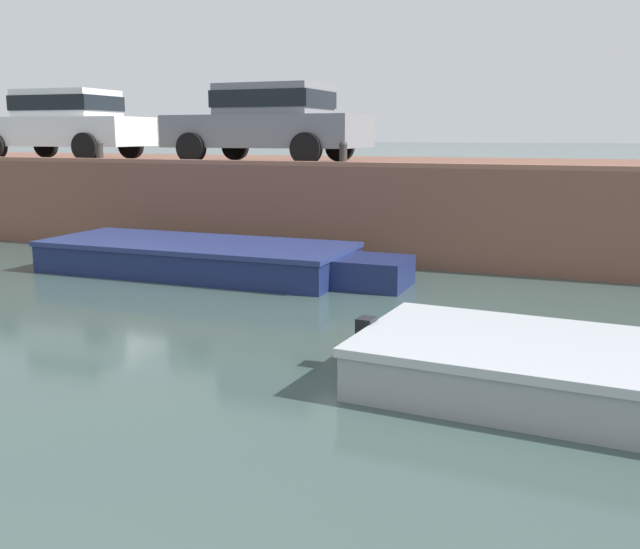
# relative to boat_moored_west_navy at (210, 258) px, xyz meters

# --- Properties ---
(ground_plane) EXTENTS (400.00, 400.00, 0.00)m
(ground_plane) POSITION_rel_boat_moored_west_navy_xyz_m (3.84, -3.80, -0.26)
(ground_plane) COLOR #384C47
(far_quay_wall) EXTENTS (60.00, 6.00, 1.74)m
(far_quay_wall) POSITION_rel_boat_moored_west_navy_xyz_m (3.84, 4.69, 0.61)
(far_quay_wall) COLOR brown
(far_quay_wall) RESTS_ON ground
(far_wall_coping) EXTENTS (60.00, 0.24, 0.08)m
(far_wall_coping) POSITION_rel_boat_moored_west_navy_xyz_m (3.84, 1.81, 1.52)
(far_wall_coping) COLOR #925F4C
(far_wall_coping) RESTS_ON far_quay_wall
(boat_moored_west_navy) EXTENTS (6.28, 2.04, 0.53)m
(boat_moored_west_navy) POSITION_rel_boat_moored_west_navy_xyz_m (0.00, 0.00, 0.00)
(boat_moored_west_navy) COLOR navy
(boat_moored_west_navy) RESTS_ON ground
(car_leftmost_white) EXTENTS (3.98, 2.04, 1.54)m
(car_leftmost_white) POSITION_rel_boat_moored_west_navy_xyz_m (-5.46, 3.06, 2.32)
(car_leftmost_white) COLOR white
(car_leftmost_white) RESTS_ON far_quay_wall
(car_left_inner_grey) EXTENTS (4.00, 2.04, 1.54)m
(car_left_inner_grey) POSITION_rel_boat_moored_west_navy_xyz_m (-0.30, 3.06, 2.33)
(car_left_inner_grey) COLOR slate
(car_left_inner_grey) RESTS_ON far_quay_wall
(mooring_bollard_west) EXTENTS (0.15, 0.15, 0.45)m
(mooring_bollard_west) POSITION_rel_boat_moored_west_navy_xyz_m (-3.65, 1.94, 1.72)
(mooring_bollard_west) COLOR #2D2B28
(mooring_bollard_west) RESTS_ON far_quay_wall
(mooring_bollard_mid) EXTENTS (0.15, 0.15, 0.45)m
(mooring_bollard_mid) POSITION_rel_boat_moored_west_navy_xyz_m (1.67, 1.94, 1.72)
(mooring_bollard_mid) COLOR #2D2B28
(mooring_bollard_mid) RESTS_ON far_quay_wall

